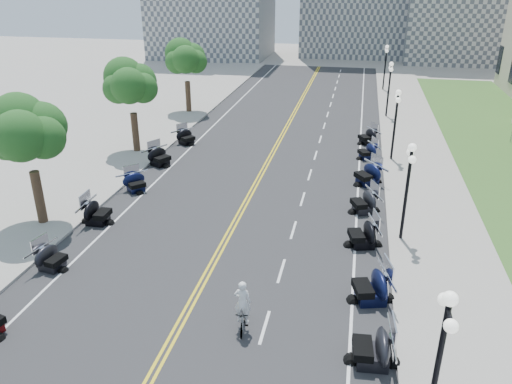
# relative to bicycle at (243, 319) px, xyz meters

# --- Properties ---
(ground) EXTENTS (160.00, 160.00, 0.00)m
(ground) POSITION_rel_bicycle_xyz_m (-2.42, 4.27, -0.48)
(ground) COLOR gray
(road) EXTENTS (16.00, 90.00, 0.01)m
(road) POSITION_rel_bicycle_xyz_m (-2.42, 14.27, -0.47)
(road) COLOR #333335
(road) RESTS_ON ground
(centerline_yellow_a) EXTENTS (0.12, 90.00, 0.00)m
(centerline_yellow_a) POSITION_rel_bicycle_xyz_m (-2.54, 14.27, -0.47)
(centerline_yellow_a) COLOR yellow
(centerline_yellow_a) RESTS_ON road
(centerline_yellow_b) EXTENTS (0.12, 90.00, 0.00)m
(centerline_yellow_b) POSITION_rel_bicycle_xyz_m (-2.30, 14.27, -0.47)
(centerline_yellow_b) COLOR yellow
(centerline_yellow_b) RESTS_ON road
(edge_line_north) EXTENTS (0.12, 90.00, 0.00)m
(edge_line_north) POSITION_rel_bicycle_xyz_m (3.98, 14.27, -0.47)
(edge_line_north) COLOR white
(edge_line_north) RESTS_ON road
(edge_line_south) EXTENTS (0.12, 90.00, 0.00)m
(edge_line_south) POSITION_rel_bicycle_xyz_m (-8.82, 14.27, -0.47)
(edge_line_south) COLOR white
(edge_line_south) RESTS_ON road
(lane_dash_5) EXTENTS (0.12, 2.00, 0.00)m
(lane_dash_5) POSITION_rel_bicycle_xyz_m (0.78, 0.27, -0.47)
(lane_dash_5) COLOR white
(lane_dash_5) RESTS_ON road
(lane_dash_6) EXTENTS (0.12, 2.00, 0.00)m
(lane_dash_6) POSITION_rel_bicycle_xyz_m (0.78, 4.27, -0.47)
(lane_dash_6) COLOR white
(lane_dash_6) RESTS_ON road
(lane_dash_7) EXTENTS (0.12, 2.00, 0.00)m
(lane_dash_7) POSITION_rel_bicycle_xyz_m (0.78, 8.27, -0.47)
(lane_dash_7) COLOR white
(lane_dash_7) RESTS_ON road
(lane_dash_8) EXTENTS (0.12, 2.00, 0.00)m
(lane_dash_8) POSITION_rel_bicycle_xyz_m (0.78, 12.27, -0.47)
(lane_dash_8) COLOR white
(lane_dash_8) RESTS_ON road
(lane_dash_9) EXTENTS (0.12, 2.00, 0.00)m
(lane_dash_9) POSITION_rel_bicycle_xyz_m (0.78, 16.27, -0.47)
(lane_dash_9) COLOR white
(lane_dash_9) RESTS_ON road
(lane_dash_10) EXTENTS (0.12, 2.00, 0.00)m
(lane_dash_10) POSITION_rel_bicycle_xyz_m (0.78, 20.27, -0.47)
(lane_dash_10) COLOR white
(lane_dash_10) RESTS_ON road
(lane_dash_11) EXTENTS (0.12, 2.00, 0.00)m
(lane_dash_11) POSITION_rel_bicycle_xyz_m (0.78, 24.27, -0.47)
(lane_dash_11) COLOR white
(lane_dash_11) RESTS_ON road
(lane_dash_12) EXTENTS (0.12, 2.00, 0.00)m
(lane_dash_12) POSITION_rel_bicycle_xyz_m (0.78, 28.27, -0.47)
(lane_dash_12) COLOR white
(lane_dash_12) RESTS_ON road
(lane_dash_13) EXTENTS (0.12, 2.00, 0.00)m
(lane_dash_13) POSITION_rel_bicycle_xyz_m (0.78, 32.27, -0.47)
(lane_dash_13) COLOR white
(lane_dash_13) RESTS_ON road
(lane_dash_14) EXTENTS (0.12, 2.00, 0.00)m
(lane_dash_14) POSITION_rel_bicycle_xyz_m (0.78, 36.27, -0.47)
(lane_dash_14) COLOR white
(lane_dash_14) RESTS_ON road
(lane_dash_15) EXTENTS (0.12, 2.00, 0.00)m
(lane_dash_15) POSITION_rel_bicycle_xyz_m (0.78, 40.27, -0.47)
(lane_dash_15) COLOR white
(lane_dash_15) RESTS_ON road
(lane_dash_16) EXTENTS (0.12, 2.00, 0.00)m
(lane_dash_16) POSITION_rel_bicycle_xyz_m (0.78, 44.27, -0.47)
(lane_dash_16) COLOR white
(lane_dash_16) RESTS_ON road
(lane_dash_17) EXTENTS (0.12, 2.00, 0.00)m
(lane_dash_17) POSITION_rel_bicycle_xyz_m (0.78, 48.27, -0.47)
(lane_dash_17) COLOR white
(lane_dash_17) RESTS_ON road
(lane_dash_18) EXTENTS (0.12, 2.00, 0.00)m
(lane_dash_18) POSITION_rel_bicycle_xyz_m (0.78, 52.27, -0.47)
(lane_dash_18) COLOR white
(lane_dash_18) RESTS_ON road
(lane_dash_19) EXTENTS (0.12, 2.00, 0.00)m
(lane_dash_19) POSITION_rel_bicycle_xyz_m (0.78, 56.27, -0.47)
(lane_dash_19) COLOR white
(lane_dash_19) RESTS_ON road
(sidewalk_north) EXTENTS (5.00, 90.00, 0.15)m
(sidewalk_north) POSITION_rel_bicycle_xyz_m (8.08, 14.27, -0.40)
(sidewalk_north) COLOR #9E9991
(sidewalk_north) RESTS_ON ground
(sidewalk_south) EXTENTS (5.00, 90.00, 0.15)m
(sidewalk_south) POSITION_rel_bicycle_xyz_m (-12.92, 14.27, -0.40)
(sidewalk_south) COLOR #9E9991
(sidewalk_south) RESTS_ON ground
(street_lamp_1) EXTENTS (0.50, 1.20, 4.90)m
(street_lamp_1) POSITION_rel_bicycle_xyz_m (6.18, -3.73, 2.12)
(street_lamp_1) COLOR black
(street_lamp_1) RESTS_ON sidewalk_north
(street_lamp_2) EXTENTS (0.50, 1.20, 4.90)m
(street_lamp_2) POSITION_rel_bicycle_xyz_m (6.18, 8.27, 2.12)
(street_lamp_2) COLOR black
(street_lamp_2) RESTS_ON sidewalk_north
(street_lamp_3) EXTENTS (0.50, 1.20, 4.90)m
(street_lamp_3) POSITION_rel_bicycle_xyz_m (6.18, 20.27, 2.12)
(street_lamp_3) COLOR black
(street_lamp_3) RESTS_ON sidewalk_north
(street_lamp_4) EXTENTS (0.50, 1.20, 4.90)m
(street_lamp_4) POSITION_rel_bicycle_xyz_m (6.18, 32.27, 2.12)
(street_lamp_4) COLOR black
(street_lamp_4) RESTS_ON sidewalk_north
(street_lamp_5) EXTENTS (0.50, 1.20, 4.90)m
(street_lamp_5) POSITION_rel_bicycle_xyz_m (6.18, 44.27, 2.12)
(street_lamp_5) COLOR black
(street_lamp_5) RESTS_ON sidewalk_north
(tree_2) EXTENTS (4.80, 4.80, 9.20)m
(tree_2) POSITION_rel_bicycle_xyz_m (-12.42, 6.27, 4.27)
(tree_2) COLOR #235619
(tree_2) RESTS_ON sidewalk_south
(tree_3) EXTENTS (4.80, 4.80, 9.20)m
(tree_3) POSITION_rel_bicycle_xyz_m (-12.42, 18.27, 4.27)
(tree_3) COLOR #235619
(tree_3) RESTS_ON sidewalk_south
(tree_4) EXTENTS (4.80, 4.80, 9.20)m
(tree_4) POSITION_rel_bicycle_xyz_m (-12.42, 30.27, 4.27)
(tree_4) COLOR #235619
(tree_4) RESTS_ON sidewalk_south
(motorcycle_n_4) EXTENTS (2.25, 2.25, 1.47)m
(motorcycle_n_4) POSITION_rel_bicycle_xyz_m (4.72, -0.82, 0.25)
(motorcycle_n_4) COLOR black
(motorcycle_n_4) RESTS_ON road
(motorcycle_n_5) EXTENTS (2.65, 2.65, 1.50)m
(motorcycle_n_5) POSITION_rel_bicycle_xyz_m (4.68, 2.82, 0.27)
(motorcycle_n_5) COLOR black
(motorcycle_n_5) RESTS_ON road
(motorcycle_n_6) EXTENTS (2.50, 2.50, 1.43)m
(motorcycle_n_6) POSITION_rel_bicycle_xyz_m (4.31, 7.35, 0.24)
(motorcycle_n_6) COLOR black
(motorcycle_n_6) RESTS_ON road
(motorcycle_n_7) EXTENTS (2.63, 2.63, 1.40)m
(motorcycle_n_7) POSITION_rel_bicycle_xyz_m (4.33, 11.22, 0.22)
(motorcycle_n_7) COLOR black
(motorcycle_n_7) RESTS_ON road
(motorcycle_n_8) EXTENTS (3.00, 3.00, 1.50)m
(motorcycle_n_8) POSITION_rel_bicycle_xyz_m (4.52, 15.42, 0.27)
(motorcycle_n_8) COLOR black
(motorcycle_n_8) RESTS_ON road
(motorcycle_n_9) EXTENTS (2.42, 2.42, 1.27)m
(motorcycle_n_9) POSITION_rel_bicycle_xyz_m (4.50, 20.27, 0.15)
(motorcycle_n_9) COLOR black
(motorcycle_n_9) RESTS_ON road
(motorcycle_n_10) EXTENTS (2.58, 2.58, 1.32)m
(motorcycle_n_10) POSITION_rel_bicycle_xyz_m (4.50, 23.87, 0.18)
(motorcycle_n_10) COLOR black
(motorcycle_n_10) RESTS_ON road
(motorcycle_s_5) EXTENTS (2.04, 2.04, 1.23)m
(motorcycle_s_5) POSITION_rel_bicycle_xyz_m (-9.41, 2.36, 0.14)
(motorcycle_s_5) COLOR black
(motorcycle_s_5) RESTS_ON road
(motorcycle_s_6) EXTENTS (2.06, 2.06, 1.39)m
(motorcycle_s_6) POSITION_rel_bicycle_xyz_m (-9.60, 6.95, 0.22)
(motorcycle_s_6) COLOR black
(motorcycle_s_6) RESTS_ON road
(motorcycle_s_7) EXTENTS (2.52, 2.52, 1.25)m
(motorcycle_s_7) POSITION_rel_bicycle_xyz_m (-9.42, 11.40, 0.15)
(motorcycle_s_7) COLOR black
(motorcycle_s_7) RESTS_ON road
(motorcycle_s_8) EXTENTS (2.70, 2.70, 1.39)m
(motorcycle_s_8) POSITION_rel_bicycle_xyz_m (-9.67, 15.98, 0.21)
(motorcycle_s_8) COLOR black
(motorcycle_s_8) RESTS_ON road
(motorcycle_s_9) EXTENTS (2.55, 2.55, 1.28)m
(motorcycle_s_9) POSITION_rel_bicycle_xyz_m (-9.44, 20.90, 0.16)
(motorcycle_s_9) COLOR black
(motorcycle_s_9) RESTS_ON road
(bicycle) EXTENTS (0.66, 1.64, 0.96)m
(bicycle) POSITION_rel_bicycle_xyz_m (0.00, 0.00, 0.00)
(bicycle) COLOR #A51414
(bicycle) RESTS_ON road
(cyclist_rider) EXTENTS (0.64, 0.42, 1.77)m
(cyclist_rider) POSITION_rel_bicycle_xyz_m (0.00, 0.00, 1.36)
(cyclist_rider) COLOR silver
(cyclist_rider) RESTS_ON bicycle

